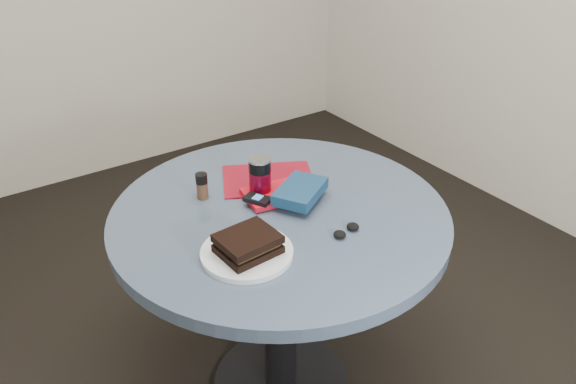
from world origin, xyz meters
TOP-DOWN VIEW (x-y plane):
  - ground at (0.00, 0.00)m, footprint 4.00×4.00m
  - table at (0.00, 0.00)m, footprint 1.00×1.00m
  - plate at (-0.20, -0.14)m, footprint 0.26×0.26m
  - sandwich at (-0.20, -0.15)m, footprint 0.15×0.13m
  - soda_can at (-0.00, 0.10)m, footprint 0.09×0.09m
  - pepper_grinder at (-0.16, 0.19)m, footprint 0.05×0.05m
  - magazine at (0.07, 0.17)m, footprint 0.35×0.32m
  - red_book at (0.03, 0.06)m, footprint 0.22×0.16m
  - novel at (0.07, -0.00)m, footprint 0.21×0.19m
  - mp3_player at (-0.05, 0.05)m, footprint 0.08×0.09m
  - headphones at (0.08, -0.21)m, footprint 0.09×0.05m

SIDE VIEW (x-z plane):
  - ground at x=0.00m, z-range 0.00..0.00m
  - table at x=0.00m, z-range 0.21..0.96m
  - magazine at x=0.07m, z-range 0.75..0.76m
  - plate at x=-0.20m, z-range 0.75..0.77m
  - headphones at x=0.08m, z-range 0.75..0.77m
  - red_book at x=0.03m, z-range 0.76..0.77m
  - mp3_player at x=-0.05m, z-range 0.77..0.79m
  - novel at x=0.07m, z-range 0.77..0.81m
  - sandwich at x=-0.20m, z-range 0.77..0.82m
  - pepper_grinder at x=-0.16m, z-range 0.75..0.83m
  - soda_can at x=0.00m, z-range 0.75..0.88m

